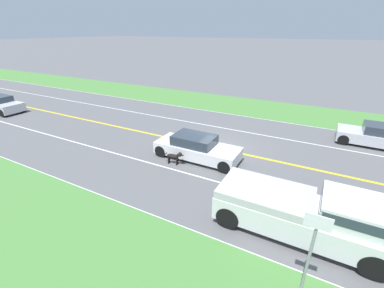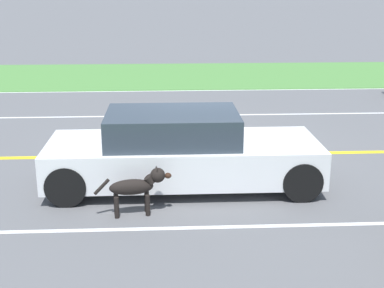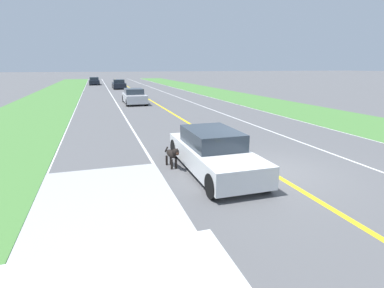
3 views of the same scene
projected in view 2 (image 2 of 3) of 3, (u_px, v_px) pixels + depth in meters
The scene contains 8 objects.
ground_plane at pixel (207, 155), 11.37m from camera, with size 400.00×400.00×0.00m, color #5B5B5E.
centre_divider_line at pixel (207, 155), 11.37m from camera, with size 0.18×160.00×0.01m, color yellow.
lane_edge_line_left at pixel (191, 90), 18.06m from camera, with size 0.14×160.00×0.01m, color white.
lane_dash_same_dir at pixel (226, 227), 8.03m from camera, with size 0.10×160.00×0.01m, color white.
lane_dash_oncoming at pixel (197, 115), 14.72m from camera, with size 0.10×160.00×0.01m, color white.
grass_verge_left at pixel (187, 75), 20.92m from camera, with size 6.00×160.00×0.03m, color #4C843D.
ego_car at pixel (181, 152), 9.49m from camera, with size 1.82×4.79×1.36m.
dog at pixel (138, 186), 8.35m from camera, with size 0.34×1.22×0.78m.
Camera 2 is at (10.78, -0.89, 3.54)m, focal length 50.00 mm.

